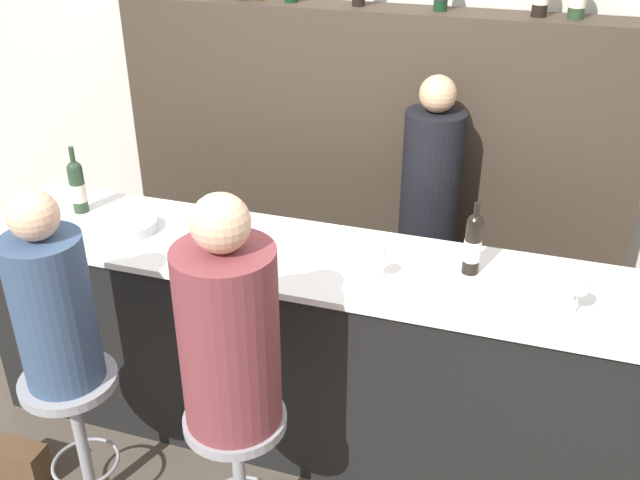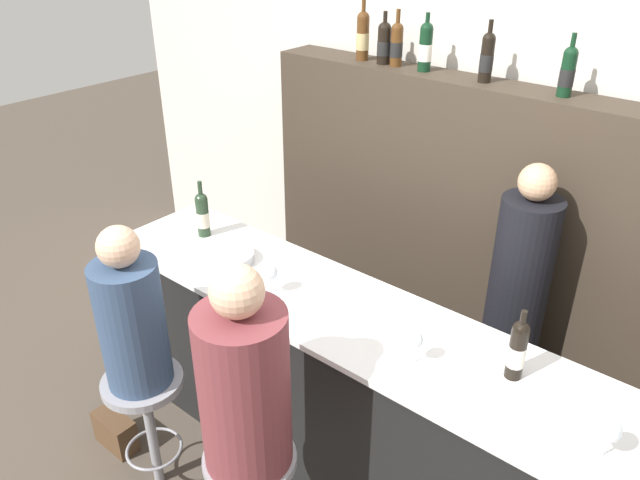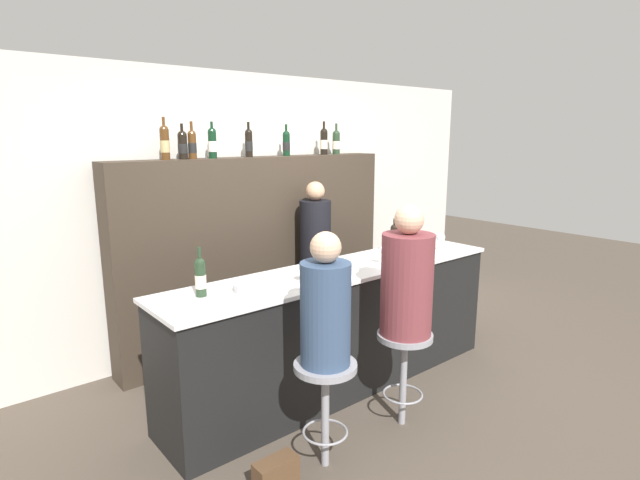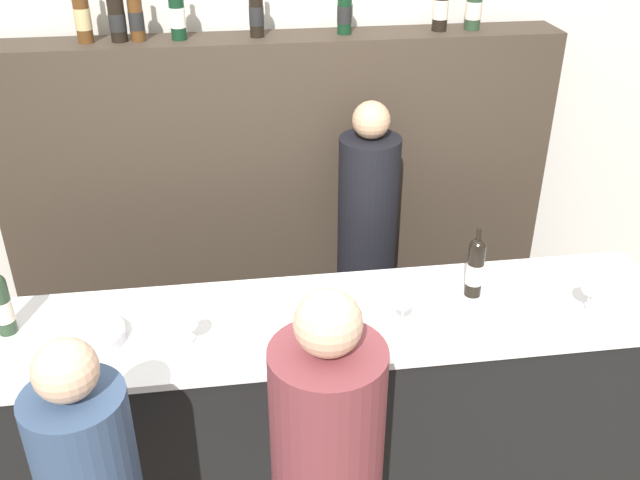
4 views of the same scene
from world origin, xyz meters
name	(u,v)px [view 2 (image 2 of 4)]	position (x,y,z in m)	size (l,w,h in m)	color
wall_back	(504,167)	(0.00, 1.69, 1.30)	(6.40, 0.05, 2.60)	beige
bar_counter	(356,400)	(0.00, 0.30, 0.50)	(3.02, 0.64, 1.00)	black
back_bar_cabinet	(478,239)	(0.00, 1.46, 0.91)	(2.83, 0.28, 1.83)	#382D23
wine_bottle_counter_0	(203,214)	(-1.15, 0.37, 1.13)	(0.07, 0.07, 0.33)	#233823
wine_bottle_counter_1	(517,349)	(0.70, 0.37, 1.13)	(0.07, 0.07, 0.31)	black
wine_bottle_backbar_0	(363,35)	(-0.88, 1.46, 1.97)	(0.08, 0.08, 0.34)	#4C2D14
wine_bottle_backbar_1	(384,43)	(-0.73, 1.46, 1.95)	(0.08, 0.08, 0.29)	black
wine_bottle_backbar_2	(397,44)	(-0.64, 1.46, 1.95)	(0.07, 0.07, 0.31)	#4C2D14
wine_bottle_backbar_3	(426,46)	(-0.45, 1.46, 1.96)	(0.07, 0.07, 0.31)	black
wine_bottle_backbar_4	(487,57)	(-0.09, 1.46, 1.96)	(0.07, 0.07, 0.31)	black
wine_bottle_backbar_5	(568,71)	(0.33, 1.46, 1.95)	(0.07, 0.07, 0.30)	black
wine_glass_0	(270,274)	(-0.45, 0.19, 1.10)	(0.08, 0.08, 0.15)	silver
wine_glass_1	(415,341)	(0.36, 0.19, 1.11)	(0.07, 0.07, 0.15)	silver
wine_glass_2	(609,431)	(1.12, 0.19, 1.11)	(0.08, 0.08, 0.16)	silver
metal_bowl	(230,257)	(-0.83, 0.27, 1.02)	(0.26, 0.26, 0.05)	#B7B7BC
bar_stool_left	(146,402)	(-0.74, -0.40, 0.54)	(0.39, 0.39, 0.69)	gray
guest_seated_left	(131,318)	(-0.74, -0.40, 1.04)	(0.30, 0.30, 0.81)	#334766
guest_seated_right	(244,383)	(-0.02, -0.40, 1.07)	(0.35, 0.35, 0.90)	brown
bartender	(513,316)	(0.41, 1.11, 0.74)	(0.30, 0.30, 1.60)	black
handbag	(115,431)	(-1.12, -0.40, 0.10)	(0.26, 0.12, 0.20)	#513823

